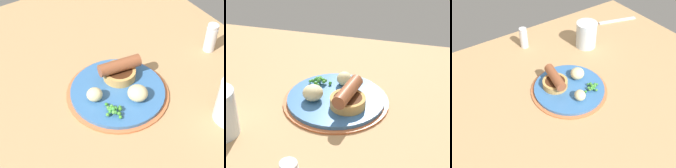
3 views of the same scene
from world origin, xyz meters
The scene contains 9 objects.
dining_table centered at (0.00, 0.00, 1.50)cm, with size 110.00×80.00×3.00cm, color tan.
dinner_plate centered at (2.79, 2.29, 3.57)cm, with size 24.75×24.75×1.40cm.
sausage_pudding centered at (6.31, -0.59, 6.64)cm, with size 8.04×10.83×5.41cm.
pea_pile centered at (-2.67, 7.09, 5.43)cm, with size 5.41×4.41×1.93cm.
potato_chunk_0 centered at (3.19, 8.47, 6.04)cm, with size 3.45×3.73×3.29cm, color beige.
potato_chunk_1 centered at (-2.04, -0.18, 6.22)cm, with size 4.57×4.76×3.64cm, color beige.
fork centered at (-41.48, -22.44, 3.30)cm, with size 18.00×1.60×0.60cm, color silver.
drinking_glass centered at (-17.35, -14.99, 8.04)cm, with size 7.96×7.96×10.08cm, color silver.
salt_shaker centered at (3.22, -28.00, 7.04)cm, with size 3.07×3.07×8.17cm.
Camera 3 is at (36.82, 49.45, 59.94)cm, focal length 40.00 mm.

